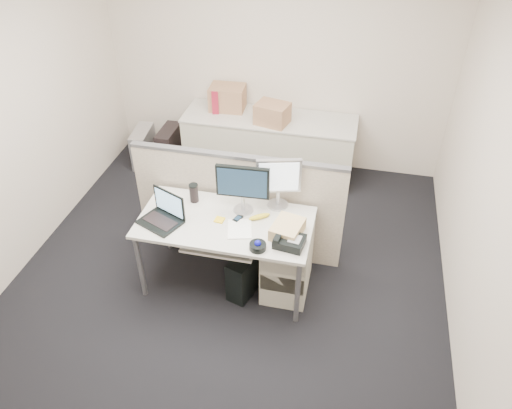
% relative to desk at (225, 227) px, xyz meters
% --- Properties ---
extents(floor, '(4.00, 4.50, 0.01)m').
position_rel_desk_xyz_m(floor, '(0.00, 0.00, -0.67)').
color(floor, black).
rests_on(floor, ground).
extents(wall_back, '(4.00, 0.02, 2.70)m').
position_rel_desk_xyz_m(wall_back, '(0.00, 2.25, 0.69)').
color(wall_back, beige).
rests_on(wall_back, ground).
extents(wall_right, '(0.02, 4.50, 2.70)m').
position_rel_desk_xyz_m(wall_right, '(2.00, 0.00, 0.69)').
color(wall_right, beige).
rests_on(wall_right, ground).
extents(desk, '(1.50, 0.75, 0.73)m').
position_rel_desk_xyz_m(desk, '(0.00, 0.00, 0.00)').
color(desk, white).
rests_on(desk, floor).
extents(keyboard_tray, '(0.62, 0.32, 0.02)m').
position_rel_desk_xyz_m(keyboard_tray, '(0.00, -0.18, -0.04)').
color(keyboard_tray, white).
rests_on(keyboard_tray, desk).
extents(drawer_pedestal, '(0.40, 0.55, 0.65)m').
position_rel_desk_xyz_m(drawer_pedestal, '(0.55, 0.05, -0.34)').
color(drawer_pedestal, beige).
rests_on(drawer_pedestal, floor).
extents(cubicle_partition, '(2.00, 0.06, 1.10)m').
position_rel_desk_xyz_m(cubicle_partition, '(0.00, 0.45, -0.11)').
color(cubicle_partition, beige).
rests_on(cubicle_partition, floor).
extents(back_counter, '(2.00, 0.60, 0.72)m').
position_rel_desk_xyz_m(back_counter, '(0.00, 1.93, -0.30)').
color(back_counter, beige).
rests_on(back_counter, floor).
extents(monitor_main, '(0.47, 0.20, 0.46)m').
position_rel_desk_xyz_m(monitor_main, '(0.12, 0.18, 0.30)').
color(monitor_main, black).
rests_on(monitor_main, desk).
extents(monitor_small, '(0.43, 0.29, 0.48)m').
position_rel_desk_xyz_m(monitor_small, '(0.40, 0.32, 0.30)').
color(monitor_small, '#B7B7BC').
rests_on(monitor_small, desk).
extents(laptop, '(0.42, 0.37, 0.26)m').
position_rel_desk_xyz_m(laptop, '(-0.53, -0.15, 0.19)').
color(laptop, black).
rests_on(laptop, desk).
extents(trackball, '(0.18, 0.18, 0.05)m').
position_rel_desk_xyz_m(trackball, '(0.35, -0.28, 0.09)').
color(trackball, black).
rests_on(trackball, desk).
extents(desk_phone, '(0.26, 0.23, 0.08)m').
position_rel_desk_xyz_m(desk_phone, '(0.59, -0.18, 0.10)').
color(desk_phone, black).
rests_on(desk_phone, desk).
extents(paper_stack, '(0.26, 0.29, 0.01)m').
position_rel_desk_xyz_m(paper_stack, '(0.15, -0.08, 0.07)').
color(paper_stack, white).
rests_on(paper_stack, desk).
extents(sticky_pad, '(0.09, 0.09, 0.01)m').
position_rel_desk_xyz_m(sticky_pad, '(-0.05, 0.00, 0.07)').
color(sticky_pad, yellow).
rests_on(sticky_pad, desk).
extents(travel_mug, '(0.08, 0.08, 0.17)m').
position_rel_desk_xyz_m(travel_mug, '(-0.35, 0.22, 0.15)').
color(travel_mug, black).
rests_on(travel_mug, desk).
extents(banana, '(0.19, 0.15, 0.04)m').
position_rel_desk_xyz_m(banana, '(0.28, 0.10, 0.09)').
color(banana, gold).
rests_on(banana, desk).
extents(cellphone, '(0.09, 0.11, 0.01)m').
position_rel_desk_xyz_m(cellphone, '(0.10, 0.05, 0.07)').
color(cellphone, black).
rests_on(cellphone, desk).
extents(manila_folders, '(0.28, 0.33, 0.11)m').
position_rel_desk_xyz_m(manila_folders, '(0.55, -0.05, 0.12)').
color(manila_folders, tan).
rests_on(manila_folders, desk).
extents(keyboard, '(0.49, 0.19, 0.03)m').
position_rel_desk_xyz_m(keyboard, '(0.05, -0.22, -0.02)').
color(keyboard, black).
rests_on(keyboard, keyboard_tray).
extents(pc_tower_desk, '(0.31, 0.48, 0.42)m').
position_rel_desk_xyz_m(pc_tower_desk, '(0.20, -0.05, -0.45)').
color(pc_tower_desk, black).
rests_on(pc_tower_desk, floor).
extents(pc_tower_spare_dark, '(0.19, 0.47, 0.44)m').
position_rel_desk_xyz_m(pc_tower_spare_dark, '(-1.28, 1.91, -0.44)').
color(pc_tower_spare_dark, black).
rests_on(pc_tower_spare_dark, floor).
extents(pc_tower_spare_silver, '(0.24, 0.50, 0.45)m').
position_rel_desk_xyz_m(pc_tower_spare_silver, '(-1.58, 1.80, -0.44)').
color(pc_tower_spare_silver, '#B7B7BC').
rests_on(pc_tower_spare_silver, floor).
extents(cardboard_box_left, '(0.42, 0.32, 0.30)m').
position_rel_desk_xyz_m(cardboard_box_left, '(-0.53, 2.05, 0.21)').
color(cardboard_box_left, tan).
rests_on(cardboard_box_left, back_counter).
extents(cardboard_box_right, '(0.41, 0.35, 0.26)m').
position_rel_desk_xyz_m(cardboard_box_right, '(0.05, 1.81, 0.18)').
color(cardboard_box_right, tan).
rests_on(cardboard_box_right, back_counter).
extents(red_binder, '(0.14, 0.33, 0.30)m').
position_rel_desk_xyz_m(red_binder, '(-0.67, 2.03, 0.21)').
color(red_binder, maroon).
rests_on(red_binder, back_counter).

